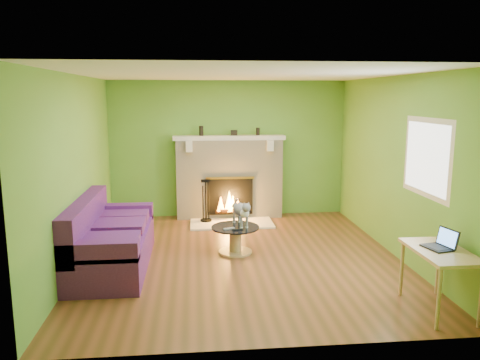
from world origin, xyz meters
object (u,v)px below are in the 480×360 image
(coffee_table, at_px, (235,238))
(desk, at_px, (440,257))
(cat, at_px, (240,212))
(sofa, at_px, (108,241))

(coffee_table, xyz_separation_m, desk, (2.02, -2.12, 0.37))
(coffee_table, distance_m, cat, 0.39)
(coffee_table, distance_m, desk, 2.95)
(coffee_table, bearing_deg, cat, 32.01)
(desk, bearing_deg, coffee_table, 133.69)
(desk, distance_m, cat, 2.91)
(coffee_table, relative_size, cat, 1.09)
(cat, bearing_deg, coffee_table, -161.95)
(sofa, relative_size, cat, 3.22)
(sofa, relative_size, desk, 2.27)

